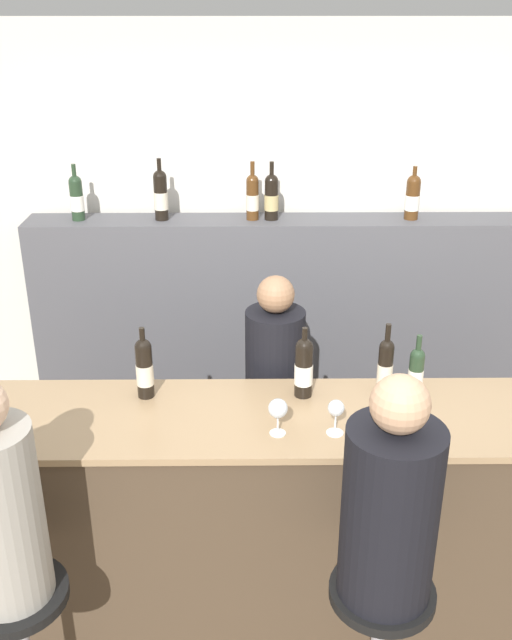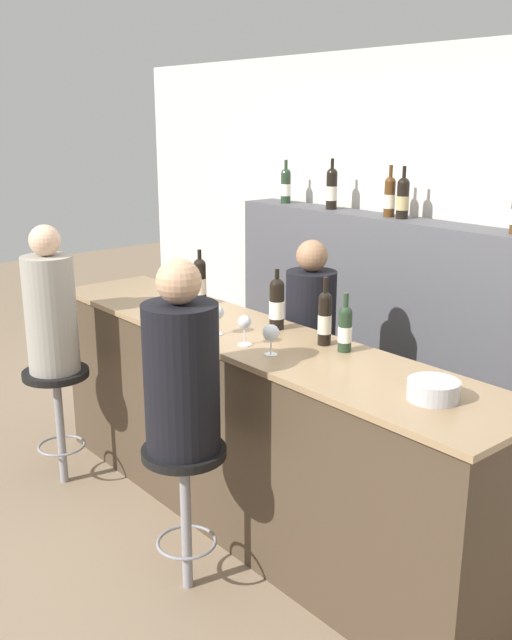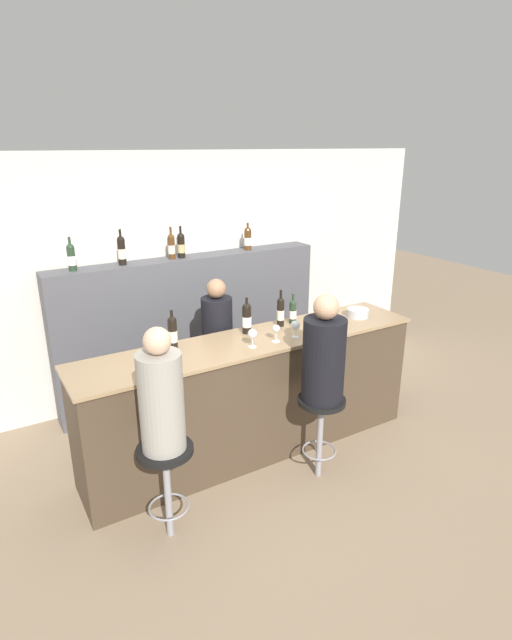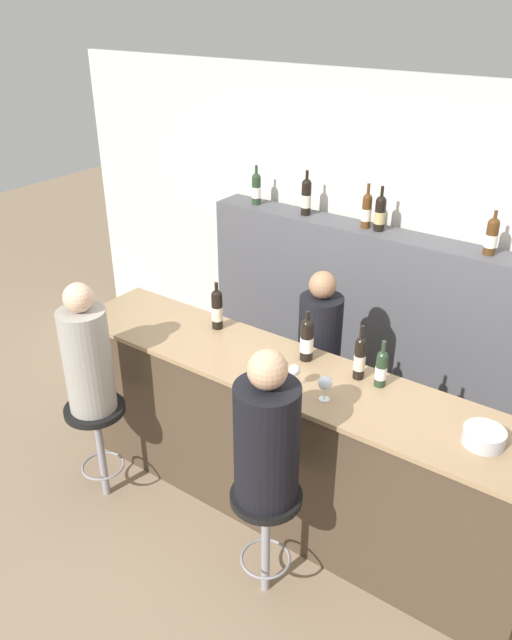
% 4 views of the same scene
% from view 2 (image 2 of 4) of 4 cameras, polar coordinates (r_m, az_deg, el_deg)
% --- Properties ---
extents(ground_plane, '(16.00, 16.00, 0.00)m').
position_cam_2_polar(ground_plane, '(4.00, -3.92, -16.93)').
color(ground_plane, '#8C755B').
extents(wall_back, '(6.40, 0.05, 2.60)m').
position_cam_2_polar(wall_back, '(4.74, 13.88, 4.94)').
color(wall_back, beige).
rests_on(wall_back, ground_plane).
extents(bar_counter, '(3.11, 0.63, 1.09)m').
position_cam_2_polar(bar_counter, '(3.90, -0.54, -8.71)').
color(bar_counter, '#473828').
rests_on(bar_counter, ground_plane).
extents(back_bar_cabinet, '(2.91, 0.28, 1.56)m').
position_cam_2_polar(back_bar_cabinet, '(4.69, 11.82, -1.62)').
color(back_bar_cabinet, '#4C4C51').
rests_on(back_bar_cabinet, ground_plane).
extents(wine_bottle_counter_0, '(0.08, 0.08, 0.33)m').
position_cam_2_polar(wine_bottle_counter_0, '(4.27, -4.50, 3.15)').
color(wine_bottle_counter_0, black).
rests_on(wine_bottle_counter_0, bar_counter).
extents(wine_bottle_counter_1, '(0.08, 0.08, 0.33)m').
position_cam_2_polar(wine_bottle_counter_1, '(3.75, 1.67, 1.34)').
color(wine_bottle_counter_1, black).
rests_on(wine_bottle_counter_1, bar_counter).
extents(wine_bottle_counter_2, '(0.07, 0.07, 0.34)m').
position_cam_2_polar(wine_bottle_counter_2, '(3.50, 5.52, 0.19)').
color(wine_bottle_counter_2, black).
rests_on(wine_bottle_counter_2, bar_counter).
extents(wine_bottle_counter_3, '(0.07, 0.07, 0.29)m').
position_cam_2_polar(wine_bottle_counter_3, '(3.42, 7.14, -0.64)').
color(wine_bottle_counter_3, '#233823').
rests_on(wine_bottle_counter_3, bar_counter).
extents(wine_bottle_backbar_0, '(0.07, 0.07, 0.31)m').
position_cam_2_polar(wine_bottle_backbar_0, '(5.29, 2.40, 10.71)').
color(wine_bottle_backbar_0, '#233823').
rests_on(wine_bottle_backbar_0, back_bar_cabinet).
extents(wine_bottle_backbar_1, '(0.08, 0.08, 0.34)m').
position_cam_2_polar(wine_bottle_backbar_1, '(4.95, 6.08, 10.44)').
color(wine_bottle_backbar_1, black).
rests_on(wine_bottle_backbar_1, back_bar_cabinet).
extents(wine_bottle_backbar_2, '(0.07, 0.07, 0.32)m').
position_cam_2_polar(wine_bottle_backbar_2, '(4.62, 10.64, 9.71)').
color(wine_bottle_backbar_2, '#4C2D14').
rests_on(wine_bottle_backbar_2, back_bar_cabinet).
extents(wine_bottle_backbar_3, '(0.08, 0.08, 0.32)m').
position_cam_2_polar(wine_bottle_backbar_3, '(4.56, 11.67, 9.57)').
color(wine_bottle_backbar_3, black).
rests_on(wine_bottle_backbar_3, back_bar_cabinet).
extents(wine_glass_0, '(0.08, 0.08, 0.16)m').
position_cam_2_polar(wine_glass_0, '(3.66, -3.20, 0.53)').
color(wine_glass_0, silver).
rests_on(wine_glass_0, bar_counter).
extents(wine_glass_1, '(0.07, 0.07, 0.15)m').
position_cam_2_polar(wine_glass_1, '(3.48, -0.92, -0.29)').
color(wine_glass_1, silver).
rests_on(wine_glass_1, bar_counter).
extents(wine_glass_2, '(0.08, 0.08, 0.15)m').
position_cam_2_polar(wine_glass_2, '(3.34, 1.21, -1.09)').
color(wine_glass_2, silver).
rests_on(wine_glass_2, bar_counter).
extents(metal_bowl, '(0.21, 0.21, 0.08)m').
position_cam_2_polar(metal_bowl, '(2.93, 14.00, -5.44)').
color(metal_bowl, '#B7B7BC').
rests_on(metal_bowl, bar_counter).
extents(bar_stool_left, '(0.39, 0.39, 0.73)m').
position_cam_2_polar(bar_stool_left, '(4.43, -15.59, -5.81)').
color(bar_stool_left, gray).
rests_on(bar_stool_left, ground_plane).
extents(guest_seated_left, '(0.30, 0.30, 0.86)m').
position_cam_2_polar(guest_seated_left, '(4.27, -16.13, 0.91)').
color(guest_seated_left, gray).
rests_on(guest_seated_left, bar_stool_left).
extents(bar_stool_right, '(0.39, 0.39, 0.73)m').
position_cam_2_polar(bar_stool_right, '(3.36, -5.72, -12.55)').
color(bar_stool_right, gray).
rests_on(bar_stool_right, ground_plane).
extents(guest_seated_right, '(0.34, 0.34, 0.87)m').
position_cam_2_polar(guest_seated_right, '(3.14, -5.99, -3.96)').
color(guest_seated_right, black).
rests_on(guest_seated_right, bar_stool_right).
extents(bartender, '(0.29, 0.29, 1.51)m').
position_cam_2_polar(bartender, '(4.22, 4.29, -4.46)').
color(bartender, black).
rests_on(bartender, ground_plane).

